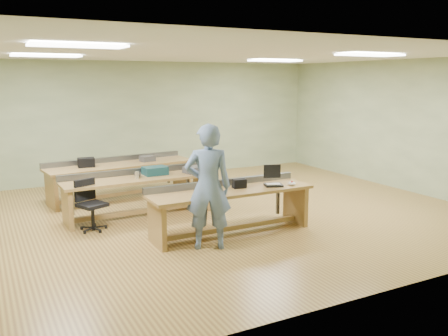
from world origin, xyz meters
The scene contains 22 objects.
floor centered at (0.00, 0.00, 0.00)m, with size 10.00×10.00×0.00m, color #A0803C.
ceiling centered at (0.00, 0.00, 3.00)m, with size 10.00×10.00×0.00m, color silver.
wall_back centered at (0.00, 4.00, 1.50)m, with size 10.00×0.04×3.00m, color #A8B98C.
wall_front centered at (0.00, -4.00, 1.50)m, with size 10.00×0.04×3.00m, color #A8B98C.
wall_right centered at (5.00, 0.00, 1.50)m, with size 0.04×8.00×3.00m, color #A8B98C.
fluor_panels centered at (0.00, 0.00, 2.97)m, with size 6.20×3.50×0.03m.
workbench_front centered at (-0.09, -1.14, 0.56)m, with size 2.82×0.76×0.86m.
workbench_mid centered at (-1.15, 0.54, 0.56)m, with size 2.84×0.84×0.86m.
workbench_back centered at (-1.05, 2.10, 0.56)m, with size 3.25×1.21×0.86m.
person centered at (-0.74, -1.63, 0.96)m, with size 0.70×0.46×1.91m, color #6780A9.
laptop_base centered at (0.68, -1.26, 0.77)m, with size 0.30×0.24×0.03m, color black.
laptop_screen centered at (0.72, -1.15, 0.98)m, with size 0.30×0.01×0.23m, color black.
keyboard centered at (-0.49, -1.40, 0.76)m, with size 0.41×0.14×0.02m, color silver.
trackball_mouse centered at (1.00, -1.36, 0.78)m, with size 0.13×0.15×0.06m, color white.
camera_bag centered at (0.09, -1.12, 0.83)m, with size 0.22×0.14×0.15m, color black.
task_chair centered at (-2.13, 0.09, 0.32)m, with size 0.61×0.61×0.87m.
parts_bin_teal centered at (-0.79, 0.61, 0.83)m, with size 0.44×0.33×0.15m, color #133940.
parts_bin_grey centered at (-0.01, 0.46, 0.81)m, with size 0.44×0.28×0.12m, color #3B3B3E.
mug centered at (-1.16, 0.53, 0.80)m, with size 0.12×0.12×0.10m, color #3B3B3E.
drinks_can centered at (-1.20, 0.43, 0.81)m, with size 0.07×0.07×0.13m, color silver.
storage_box_back centered at (-1.79, 2.04, 0.85)m, with size 0.33×0.24×0.19m, color black.
tray_back centered at (-0.43, 2.13, 0.81)m, with size 0.30×0.22×0.12m, color #3B3B3E.
Camera 1 is at (-3.73, -7.88, 2.55)m, focal length 38.00 mm.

